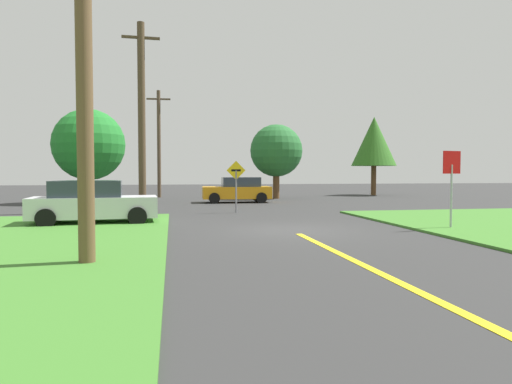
# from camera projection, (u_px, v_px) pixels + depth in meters

# --- Properties ---
(ground_plane) EXTENTS (120.00, 120.00, 0.00)m
(ground_plane) POSITION_uv_depth(u_px,v_px,m) (291.00, 230.00, 15.24)
(ground_plane) COLOR #303030
(lane_stripe_center) EXTENTS (0.20, 14.00, 0.01)m
(lane_stripe_center) POSITION_uv_depth(u_px,v_px,m) (417.00, 291.00, 7.38)
(lane_stripe_center) COLOR yellow
(lane_stripe_center) RESTS_ON ground
(stop_sign) EXTENTS (0.75, 0.21, 2.64)m
(stop_sign) POSITION_uv_depth(u_px,v_px,m) (452.00, 174.00, 15.30)
(stop_sign) COLOR #9EA0A8
(stop_sign) RESTS_ON ground
(car_approaching_junction) EXTENTS (4.39, 2.23, 1.62)m
(car_approaching_junction) POSITION_uv_depth(u_px,v_px,m) (238.00, 190.00, 29.36)
(car_approaching_junction) COLOR orange
(car_approaching_junction) RESTS_ON ground
(parked_car_near_building) EXTENTS (4.61, 2.33, 1.62)m
(parked_car_near_building) POSITION_uv_depth(u_px,v_px,m) (93.00, 203.00, 16.94)
(parked_car_near_building) COLOR silver
(parked_car_near_building) RESTS_ON ground
(utility_pole_near) EXTENTS (1.78, 0.51, 7.75)m
(utility_pole_near) POSITION_uv_depth(u_px,v_px,m) (84.00, 71.00, 9.23)
(utility_pole_near) COLOR brown
(utility_pole_near) RESTS_ON ground
(utility_pole_mid) EXTENTS (1.80, 0.36, 9.15)m
(utility_pole_mid) POSITION_uv_depth(u_px,v_px,m) (142.00, 116.00, 22.19)
(utility_pole_mid) COLOR #4C3B28
(utility_pole_mid) RESTS_ON ground
(utility_pole_far) EXTENTS (1.80, 0.28, 8.22)m
(utility_pole_far) POSITION_uv_depth(u_px,v_px,m) (159.00, 142.00, 35.22)
(utility_pole_far) COLOR brown
(utility_pole_far) RESTS_ON ground
(direction_sign) EXTENTS (0.91, 0.08, 2.47)m
(direction_sign) POSITION_uv_depth(u_px,v_px,m) (236.00, 181.00, 21.73)
(direction_sign) COLOR slate
(direction_sign) RESTS_ON ground
(oak_tree_left) EXTENTS (3.84, 3.84, 5.46)m
(oak_tree_left) POSITION_uv_depth(u_px,v_px,m) (276.00, 151.00, 33.65)
(oak_tree_left) COLOR brown
(oak_tree_left) RESTS_ON ground
(pine_tree_center) EXTENTS (3.76, 3.76, 6.63)m
(pine_tree_center) POSITION_uv_depth(u_px,v_px,m) (374.00, 142.00, 38.69)
(pine_tree_center) COLOR brown
(pine_tree_center) RESTS_ON ground
(oak_tree_right) EXTENTS (4.46, 4.46, 5.91)m
(oak_tree_right) POSITION_uv_depth(u_px,v_px,m) (89.00, 145.00, 28.76)
(oak_tree_right) COLOR brown
(oak_tree_right) RESTS_ON ground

